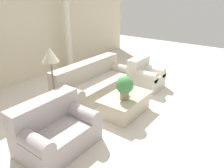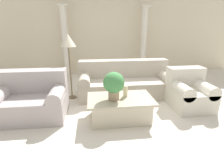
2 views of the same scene
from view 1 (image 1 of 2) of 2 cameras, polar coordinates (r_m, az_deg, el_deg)
name	(u,v)px [view 1 (image 1 of 2)]	position (r m, az deg, el deg)	size (l,w,h in m)	color
ground_plane	(110,104)	(5.48, -0.56, -5.37)	(16.00, 16.00, 0.00)	silver
wall_back	(26,28)	(7.24, -21.58, 13.48)	(10.00, 0.06, 3.20)	beige
sofa_long	(94,82)	(5.89, -4.81, 0.40)	(2.34, 0.94, 0.89)	#ADA393
loveseat	(55,129)	(4.08, -14.71, -11.32)	(1.34, 0.94, 0.89)	#ACA2A2
coffee_table	(125,104)	(5.04, 3.47, -5.28)	(1.23, 0.77, 0.44)	beige
potted_plant	(125,86)	(4.68, 3.33, -0.53)	(0.39, 0.39, 0.52)	#937F60
pillar_candle	(126,89)	(5.01, 3.64, -1.34)	(0.09, 0.09, 0.22)	beige
floor_lamp	(50,59)	(4.64, -15.77, 6.40)	(0.35, 0.35, 1.57)	brown
column_right	(68,36)	(7.73, -11.41, 12.28)	(0.30, 0.30, 2.40)	silver
armchair	(145,75)	(6.41, 8.56, 2.22)	(0.80, 0.87, 0.85)	beige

